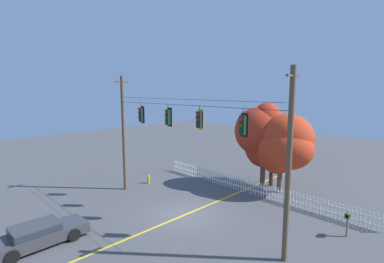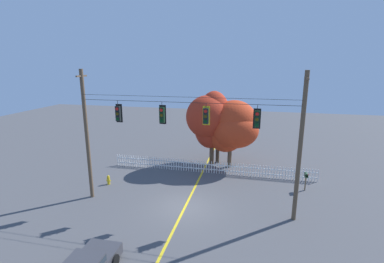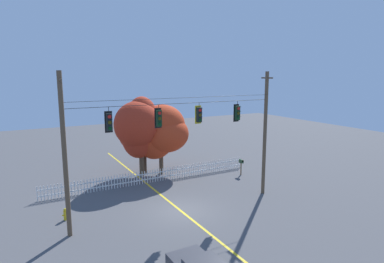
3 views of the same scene
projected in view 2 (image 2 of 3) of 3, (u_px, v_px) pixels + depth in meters
name	position (u px, v px, depth m)	size (l,w,h in m)	color
ground	(185.00, 207.00, 18.49)	(80.00, 80.00, 0.00)	#4C4C4F
lane_centerline_stripe	(185.00, 207.00, 18.49)	(0.16, 36.00, 0.01)	gold
signal_support_span	(185.00, 141.00, 17.42)	(13.82, 1.10, 8.87)	brown
traffic_signal_northbound_secondary	(118.00, 113.00, 17.99)	(0.43, 0.38, 1.45)	black
traffic_signal_northbound_primary	(162.00, 115.00, 17.36)	(0.43, 0.38, 1.42)	black
traffic_signal_westbound_side	(206.00, 116.00, 16.76)	(0.43, 0.38, 1.35)	black
traffic_signal_southbound_primary	(257.00, 119.00, 16.14)	(0.43, 0.38, 1.43)	black
white_picket_fence	(210.00, 167.00, 24.11)	(17.35, 0.06, 1.05)	white
autumn_maple_near_fence	(210.00, 120.00, 25.49)	(4.01, 4.12, 6.50)	brown
autumn_maple_mid	(214.00, 119.00, 25.73)	(3.54, 3.62, 6.84)	#473828
autumn_oak_far_east	(232.00, 127.00, 24.91)	(4.69, 4.05, 6.08)	brown
fire_hydrant	(109.00, 180.00, 21.89)	(0.38, 0.22, 0.74)	gold
roadside_mailbox	(306.00, 176.00, 20.66)	(0.25, 0.44, 1.38)	brown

